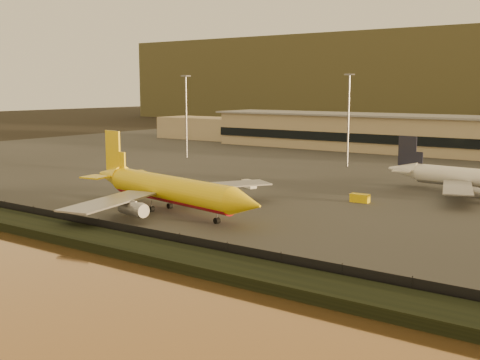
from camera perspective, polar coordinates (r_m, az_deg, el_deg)
name	(u,v)px	position (r m, az deg, el deg)	size (l,w,h in m)	color
ground	(186,224)	(97.82, -5.10, -4.20)	(900.00, 900.00, 0.00)	black
embankment	(106,242)	(85.88, -12.55, -5.73)	(320.00, 7.00, 1.40)	black
tarmac	(402,164)	(179.70, 15.07, 1.50)	(320.00, 220.00, 0.20)	#2D2D2D
perimeter_fence	(127,232)	(88.36, -10.63, -4.86)	(300.00, 0.05, 2.20)	black
terminal_building	(394,134)	(212.67, 14.39, 4.27)	(202.00, 25.00, 12.60)	tan
apron_light_masts	(434,113)	(154.67, 17.88, 6.05)	(152.20, 12.20, 25.40)	slate
dhl_cargo_jet	(169,190)	(105.89, -6.78, -0.91)	(44.79, 43.29, 13.42)	yellow
white_narrowbody_jet	(478,179)	(130.58, 21.64, 0.08)	(39.43, 38.30, 11.32)	white
gse_vehicle_yellow	(360,198)	(116.98, 11.30, -1.69)	(3.58, 1.61, 1.61)	yellow
gse_vehicle_white	(249,184)	(131.41, 0.87, -0.37)	(3.69, 1.66, 1.66)	white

